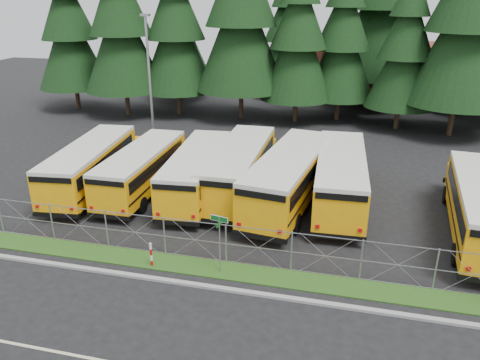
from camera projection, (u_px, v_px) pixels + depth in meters
name	position (u px, v px, depth m)	size (l,w,h in m)	color
ground	(252.00, 254.00, 22.35)	(120.00, 120.00, 0.00)	black
curb	(236.00, 291.00, 19.53)	(50.00, 0.25, 0.12)	gray
grass_verge	(244.00, 273.00, 20.81)	(50.00, 1.40, 0.06)	#1E3F12
chainlink_fence	(247.00, 246.00, 21.07)	(44.00, 0.10, 2.00)	#9A9CA2
brick_building	(373.00, 70.00, 55.92)	(22.00, 10.00, 6.00)	brown
bus_1	(94.00, 166.00, 29.44)	(2.66, 11.26, 2.95)	#F2AE07
bus_2	(145.00, 170.00, 29.05)	(2.53, 10.70, 2.80)	#F2AE07
bus_3	(198.00, 172.00, 28.50)	(2.59, 10.97, 2.87)	#F2AE07
bus_4	(241.00, 169.00, 28.72)	(2.76, 11.71, 3.07)	#F2AE07
bus_5	(291.00, 178.00, 27.18)	(2.88, 12.21, 3.20)	#F2AE07
bus_6	(340.00, 178.00, 27.30)	(2.78, 11.77, 3.08)	#F2AE07
street_sign	(219.00, 232.00, 20.15)	(0.83, 0.54, 2.81)	#9A9CA2
striped_bollard	(151.00, 255.00, 21.17)	(0.11, 0.11, 1.20)	#B20C0C
light_standard	(149.00, 76.00, 36.85)	(0.70, 0.35, 10.14)	#9A9CA2
conifer_0	(69.00, 31.00, 47.27)	(7.18, 7.18, 15.87)	black
conifer_1	(121.00, 26.00, 44.56)	(7.80, 7.80, 17.25)	black
conifer_2	(176.00, 31.00, 45.03)	(7.39, 7.39, 16.34)	black
conifer_3	(241.00, 16.00, 43.03)	(8.71, 8.71, 19.27)	black
conifer_4	(298.00, 40.00, 42.49)	(6.86, 6.86, 15.16)	black
conifer_5	(342.00, 42.00, 43.26)	(6.67, 6.67, 14.74)	black
conifer_6	(405.00, 51.00, 40.42)	(6.27, 6.27, 13.87)	black
conifer_7	(469.00, 20.00, 37.42)	(8.68, 8.68, 19.19)	black
conifer_10	(177.00, 27.00, 51.82)	(7.29, 7.29, 16.13)	black
conifer_11	(286.00, 35.00, 52.65)	(6.49, 6.49, 14.35)	black
conifer_13	(475.00, 21.00, 46.30)	(8.09, 8.09, 17.89)	black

